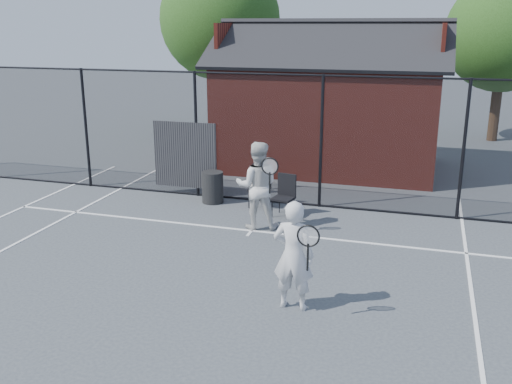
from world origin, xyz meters
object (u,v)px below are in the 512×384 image
(chair_left, at_px, (259,187))
(chair_right, at_px, (283,196))
(clubhouse, at_px, (330,111))
(waste_bin, at_px, (213,187))
(player_front, at_px, (294,255))
(player_back, at_px, (257,185))

(chair_left, distance_m, chair_right, 0.85)
(clubhouse, xyz_separation_m, waste_bin, (-1.96, -4.40, -1.24))
(player_front, relative_size, chair_right, 1.85)
(waste_bin, bearing_deg, chair_right, -15.27)
(player_front, height_order, player_back, player_back)
(clubhouse, distance_m, chair_left, 4.62)
(player_back, xyz_separation_m, waste_bin, (-1.50, 1.36, -0.53))
(chair_right, bearing_deg, chair_left, 155.49)
(clubhouse, height_order, chair_left, clubhouse)
(player_back, bearing_deg, waste_bin, 137.75)
(clubhouse, relative_size, chair_right, 7.28)
(chair_right, bearing_deg, waste_bin, 176.10)
(player_back, height_order, chair_right, player_back)
(chair_left, distance_m, waste_bin, 1.14)
(player_front, bearing_deg, clubhouse, 96.65)
(player_back, bearing_deg, player_front, -64.67)
(chair_left, xyz_separation_m, waste_bin, (-1.14, 0.00, -0.10))
(chair_left, bearing_deg, chair_right, -34.48)
(player_front, relative_size, waste_bin, 2.26)
(player_front, xyz_separation_m, player_back, (-1.50, 3.16, 0.07))
(clubhouse, xyz_separation_m, player_back, (-0.46, -5.76, -0.71))
(chair_left, bearing_deg, clubhouse, 80.87)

